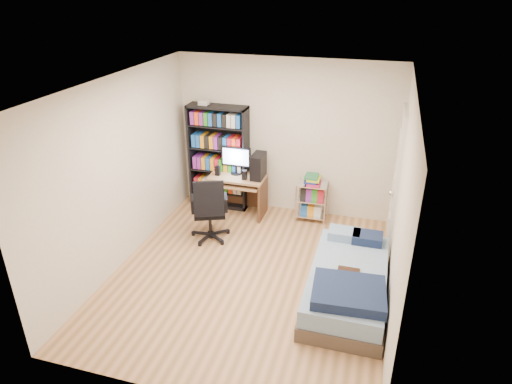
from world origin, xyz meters
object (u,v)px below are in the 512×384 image
(computer_desk, at_px, (243,179))
(bed, at_px, (348,283))
(office_chair, at_px, (210,220))
(media_shelf, at_px, (219,156))

(computer_desk, height_order, bed, computer_desk)
(office_chair, bearing_deg, bed, -44.46)
(office_chair, xyz_separation_m, bed, (2.10, -0.86, -0.09))
(office_chair, bearing_deg, computer_desk, 54.23)
(media_shelf, bearing_deg, computer_desk, -21.23)
(computer_desk, distance_m, bed, 2.62)
(office_chair, distance_m, bed, 2.27)
(computer_desk, bearing_deg, office_chair, -103.55)
(computer_desk, height_order, office_chair, computer_desk)
(office_chair, bearing_deg, media_shelf, 80.70)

